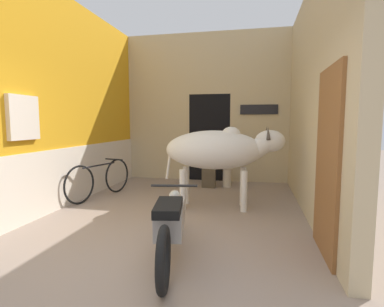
{
  "coord_description": "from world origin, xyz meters",
  "views": [
    {
      "loc": [
        1.24,
        -2.65,
        1.5
      ],
      "look_at": [
        0.22,
        2.2,
        0.98
      ],
      "focal_mm": 28.0,
      "sensor_mm": 36.0,
      "label": 1
    }
  ],
  "objects_px": {
    "cow": "(219,150)",
    "shopkeeper_seated": "(210,160)",
    "plastic_stool": "(227,176)",
    "bicycle": "(100,179)",
    "motorcycle_near": "(170,223)"
  },
  "relations": [
    {
      "from": "cow",
      "to": "shopkeeper_seated",
      "type": "bearing_deg",
      "value": 104.03
    },
    {
      "from": "plastic_stool",
      "to": "bicycle",
      "type": "bearing_deg",
      "value": -147.67
    },
    {
      "from": "motorcycle_near",
      "to": "plastic_stool",
      "type": "distance_m",
      "value": 3.83
    },
    {
      "from": "motorcycle_near",
      "to": "cow",
      "type": "bearing_deg",
      "value": 82.42
    },
    {
      "from": "cow",
      "to": "shopkeeper_seated",
      "type": "relative_size",
      "value": 1.73
    },
    {
      "from": "shopkeeper_seated",
      "to": "plastic_stool",
      "type": "bearing_deg",
      "value": 7.48
    },
    {
      "from": "plastic_stool",
      "to": "cow",
      "type": "bearing_deg",
      "value": -89.56
    },
    {
      "from": "motorcycle_near",
      "to": "shopkeeper_seated",
      "type": "height_order",
      "value": "shopkeeper_seated"
    },
    {
      "from": "plastic_stool",
      "to": "shopkeeper_seated",
      "type": "bearing_deg",
      "value": -172.52
    },
    {
      "from": "bicycle",
      "to": "plastic_stool",
      "type": "distance_m",
      "value": 2.82
    },
    {
      "from": "motorcycle_near",
      "to": "shopkeeper_seated",
      "type": "relative_size",
      "value": 1.57
    },
    {
      "from": "cow",
      "to": "motorcycle_near",
      "type": "height_order",
      "value": "cow"
    },
    {
      "from": "bicycle",
      "to": "shopkeeper_seated",
      "type": "height_order",
      "value": "shopkeeper_seated"
    },
    {
      "from": "cow",
      "to": "plastic_stool",
      "type": "xyz_separation_m",
      "value": [
        -0.01,
        1.72,
        -0.76
      ]
    },
    {
      "from": "cow",
      "to": "shopkeeper_seated",
      "type": "xyz_separation_m",
      "value": [
        -0.42,
        1.67,
        -0.38
      ]
    }
  ]
}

